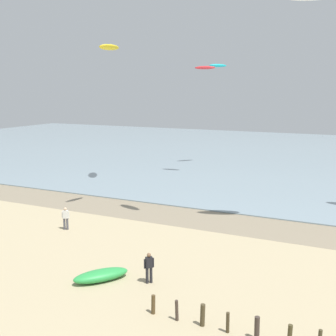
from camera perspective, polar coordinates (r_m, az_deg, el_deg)
name	(u,v)px	position (r m, az deg, el deg)	size (l,w,h in m)	color
wet_sand_strip	(243,225)	(34.09, 9.85, -7.42)	(120.00, 5.12, 0.01)	gray
sea	(310,157)	(70.19, 18.21, 1.43)	(160.00, 70.00, 0.10)	#7F939E
person_mid_beach	(149,267)	(23.82, -2.52, -12.91)	(0.43, 0.43, 1.71)	#232328
person_left_flank	(66,218)	(33.17, -13.36, -6.40)	(0.53, 0.34, 1.71)	#4C4C56
grounded_kite	(101,275)	(24.57, -8.84, -13.82)	(3.08, 1.11, 0.62)	green
kite_aloft_6	(205,68)	(51.23, 4.90, 13.06)	(2.43, 0.78, 0.39)	red
kite_aloft_7	(218,66)	(58.35, 6.60, 13.28)	(2.57, 0.82, 0.41)	#19B2B7
kite_aloft_8	(109,47)	(35.98, -7.77, 15.51)	(2.17, 0.69, 0.35)	yellow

